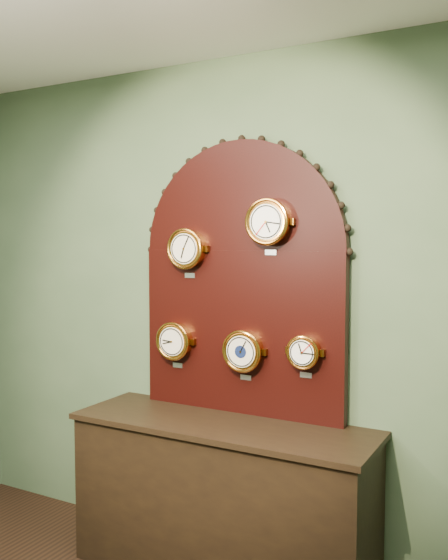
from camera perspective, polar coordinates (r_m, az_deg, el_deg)
The scene contains 8 objects.
wall_back at distance 3.40m, azimuth 2.03°, elevation -2.77°, with size 4.00×4.00×0.00m, color #42583C.
shop_counter at distance 3.43m, azimuth -0.17°, elevation -20.07°, with size 1.60×0.50×0.80m, color black.
display_board at distance 3.33m, azimuth 1.65°, elevation 1.00°, with size 1.26×0.06×1.53m.
roman_clock at distance 3.43m, azimuth -3.52°, elevation 2.94°, with size 0.23×0.08×0.28m.
arabic_clock at distance 3.19m, azimuth 4.18°, elevation 5.46°, with size 0.25×0.08×0.30m.
hygrometer at distance 3.52m, azimuth -4.66°, elevation -5.72°, with size 0.22×0.08×0.27m.
barometer at distance 3.31m, azimuth 1.82°, elevation -6.67°, with size 0.23×0.08×0.28m.
tide_clock at distance 3.16m, azimuth 7.52°, elevation -6.71°, with size 0.18×0.08×0.23m.
Camera 1 is at (1.51, -0.52, 1.80)m, focal length 38.95 mm.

